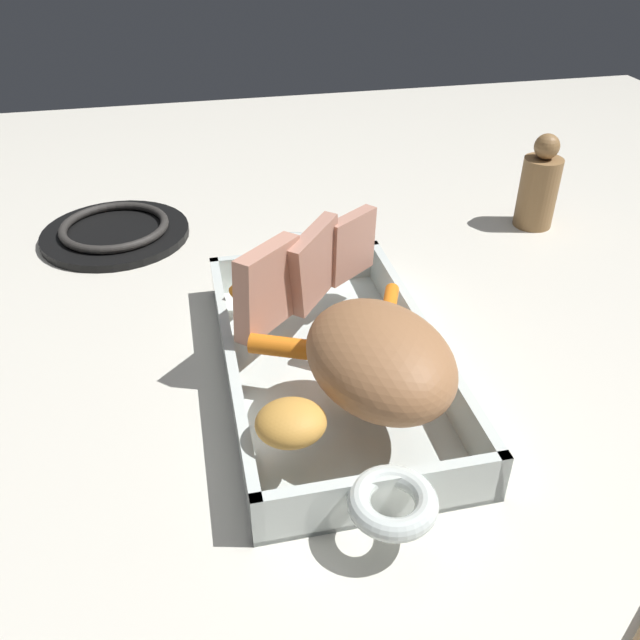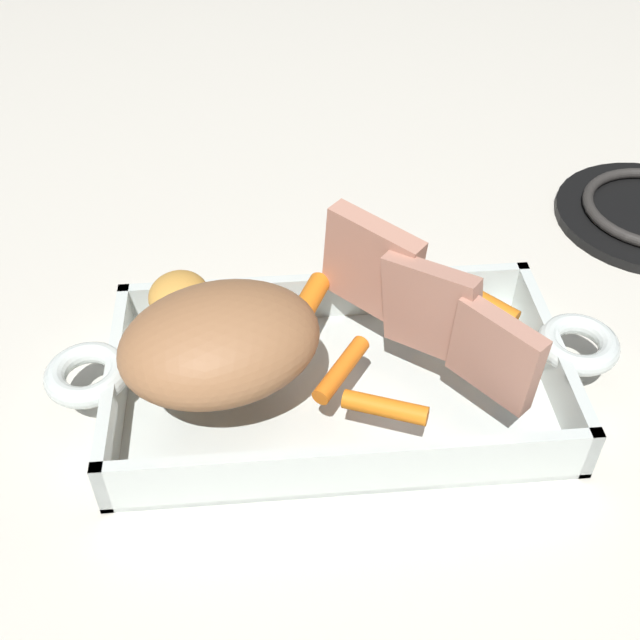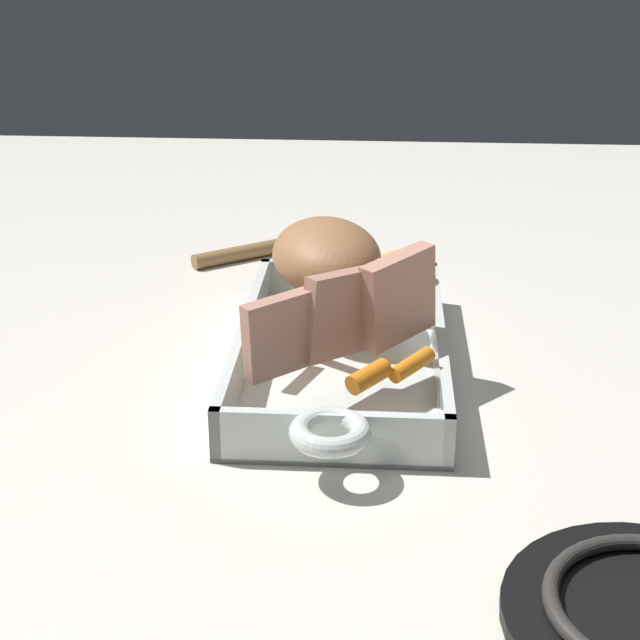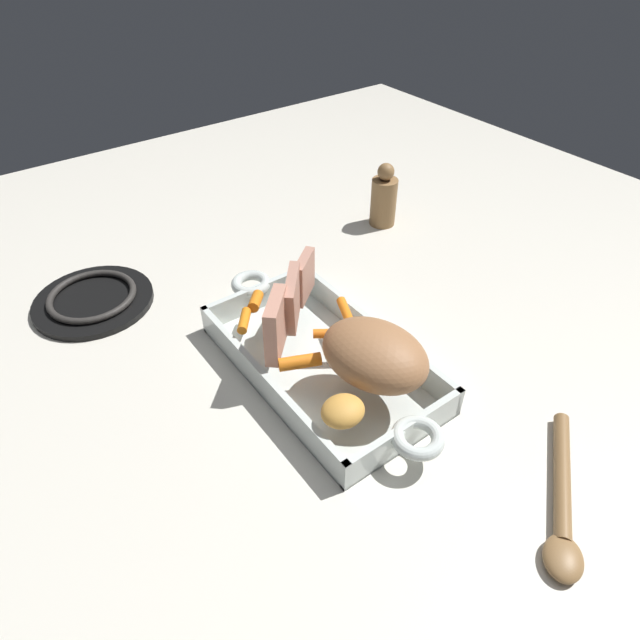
# 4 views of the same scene
# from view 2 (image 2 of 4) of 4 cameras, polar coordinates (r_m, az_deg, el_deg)

# --- Properties ---
(ground_plane) EXTENTS (2.02, 2.02, 0.00)m
(ground_plane) POSITION_cam_2_polar(r_m,az_deg,el_deg) (0.66, 1.24, -5.49)
(ground_plane) COLOR silver
(roasting_dish) EXTENTS (0.47, 0.20, 0.05)m
(roasting_dish) POSITION_cam_2_polar(r_m,az_deg,el_deg) (0.65, 1.26, -4.51)
(roasting_dish) COLOR silver
(roasting_dish) RESTS_ON ground_plane
(pork_roast) EXTENTS (0.18, 0.15, 0.07)m
(pork_roast) POSITION_cam_2_polar(r_m,az_deg,el_deg) (0.58, -7.35, -1.67)
(pork_roast) COLOR #9E6B44
(pork_roast) RESTS_ON roasting_dish
(roast_slice_outer) EXTENTS (0.08, 0.07, 0.09)m
(roast_slice_outer) POSITION_cam_2_polar(r_m,az_deg,el_deg) (0.61, 8.07, 0.98)
(roast_slice_outer) COLOR tan
(roast_slice_outer) RESTS_ON roasting_dish
(roast_slice_thin) EXTENTS (0.08, 0.07, 0.09)m
(roast_slice_thin) POSITION_cam_2_polar(r_m,az_deg,el_deg) (0.64, 3.80, 4.00)
(roast_slice_thin) COLOR tan
(roast_slice_thin) RESTS_ON roasting_dish
(roast_slice_thick) EXTENTS (0.06, 0.07, 0.07)m
(roast_slice_thick) POSITION_cam_2_polar(r_m,az_deg,el_deg) (0.58, 12.76, -2.49)
(roast_slice_thick) COLOR tan
(roast_slice_thick) RESTS_ON roasting_dish
(baby_carrot_center_right) EXTENTS (0.06, 0.04, 0.02)m
(baby_carrot_center_right) POSITION_cam_2_polar(r_m,az_deg,el_deg) (0.57, 4.80, -6.42)
(baby_carrot_center_right) COLOR orange
(baby_carrot_center_right) RESTS_ON roasting_dish
(baby_carrot_northwest) EXTENTS (0.05, 0.06, 0.01)m
(baby_carrot_northwest) POSITION_cam_2_polar(r_m,az_deg,el_deg) (0.60, 1.16, -3.68)
(baby_carrot_northwest) COLOR orange
(baby_carrot_northwest) RESTS_ON roasting_dish
(baby_carrot_long) EXTENTS (0.05, 0.04, 0.02)m
(baby_carrot_long) POSITION_cam_2_polar(r_m,az_deg,el_deg) (0.68, 9.56, 2.65)
(baby_carrot_long) COLOR orange
(baby_carrot_long) RESTS_ON roasting_dish
(baby_carrot_short) EXTENTS (0.04, 0.06, 0.02)m
(baby_carrot_short) POSITION_cam_2_polar(r_m,az_deg,el_deg) (0.65, -0.86, 1.35)
(baby_carrot_short) COLOR orange
(baby_carrot_short) RESTS_ON roasting_dish
(baby_carrot_southwest) EXTENTS (0.04, 0.04, 0.02)m
(baby_carrot_southwest) POSITION_cam_2_polar(r_m,az_deg,el_deg) (0.66, 12.69, 0.78)
(baby_carrot_southwest) COLOR orange
(baby_carrot_southwest) RESTS_ON roasting_dish
(potato_corner) EXTENTS (0.05, 0.06, 0.03)m
(potato_corner) POSITION_cam_2_polar(r_m,az_deg,el_deg) (0.66, -10.34, 1.78)
(potato_corner) COLOR gold
(potato_corner) RESTS_ON roasting_dish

